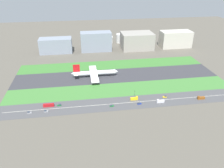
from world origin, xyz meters
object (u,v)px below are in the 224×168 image
at_px(car_0, 29,113).
at_px(cargo_warehouse, 175,39).
at_px(office_tower, 137,41).
at_px(car_2, 139,103).
at_px(airliner, 94,73).
at_px(fuel_tank_centre, 109,40).
at_px(truck_1, 134,99).
at_px(truck_0, 160,101).
at_px(fuel_tank_east, 122,38).
at_px(bus_0, 49,105).
at_px(fuel_tank_west, 91,40).
at_px(car_1, 165,97).
at_px(terminal_building, 56,45).
at_px(car_3, 112,106).
at_px(car_4, 59,105).
at_px(car_5, 46,111).
at_px(traffic_light, 135,93).
at_px(truck_2, 201,98).
at_px(hangar_building, 96,42).

relative_size(car_0, cargo_warehouse, 0.08).
bearing_deg(office_tower, car_2, -103.40).
bearing_deg(airliner, fuel_tank_centre, 75.03).
height_order(car_0, truck_1, truck_1).
relative_size(airliner, truck_0, 7.74).
xyz_separation_m(truck_0, fuel_tank_east, (1.18, 237.00, 6.93)).
relative_size(bus_0, fuel_tank_west, 0.45).
bearing_deg(car_0, office_tower, -130.25).
distance_m(truck_0, fuel_tank_west, 244.73).
bearing_deg(car_2, car_1, -163.36).
height_order(car_1, car_0, same).
bearing_deg(truck_1, terminal_building, 118.55).
bearing_deg(car_3, cargo_warehouse, -128.41).
bearing_deg(truck_1, car_4, 180.00).
distance_m(car_1, car_5, 133.87).
bearing_deg(car_4, fuel_tank_east, 63.69).
height_order(airliner, truck_0, airliner).
height_order(car_0, traffic_light, traffic_light).
bearing_deg(fuel_tank_west, cargo_warehouse, -15.91).
relative_size(airliner, car_0, 14.77).
bearing_deg(car_4, car_0, -161.54).
height_order(cargo_warehouse, fuel_tank_west, cargo_warehouse).
distance_m(truck_1, fuel_tank_centre, 227.06).
bearing_deg(fuel_tank_west, bus_0, -105.22).
height_order(car_5, fuel_tank_west, fuel_tank_west).
bearing_deg(car_2, fuel_tank_centre, -89.75).
bearing_deg(truck_2, bus_0, -3.35).
relative_size(truck_2, fuel_tank_east, 0.39).
bearing_deg(car_3, terminal_building, -69.64).
bearing_deg(cargo_warehouse, fuel_tank_east, 154.88).
relative_size(car_1, terminal_building, 0.08).
bearing_deg(fuel_tank_east, truck_2, -78.71).
distance_m(car_3, car_5, 69.18).
relative_size(terminal_building, office_tower, 0.98).
bearing_deg(fuel_tank_east, truck_1, -97.14).
distance_m(fuel_tank_centre, fuel_tank_east, 26.49).
bearing_deg(car_3, truck_1, -160.20).
distance_m(car_3, car_0, 85.94).
relative_size(car_1, car_5, 1.00).
bearing_deg(car_4, hangar_building, 72.78).
distance_m(truck_0, hangar_building, 200.21).
distance_m(car_1, truck_0, 13.66).
xyz_separation_m(airliner, car_0, (-73.25, -78.00, -5.31)).
bearing_deg(office_tower, car_5, -127.21).
bearing_deg(car_5, fuel_tank_centre, -112.67).
xyz_separation_m(car_5, truck_0, (124.22, -0.00, 0.75)).
xyz_separation_m(truck_2, fuel_tank_west, (-109.16, 237.00, 6.31)).
bearing_deg(traffic_light, airliner, 125.50).
relative_size(truck_0, office_tower, 0.15).
bearing_deg(airliner, truck_1, -59.24).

